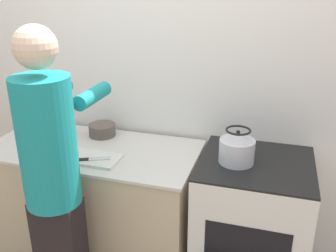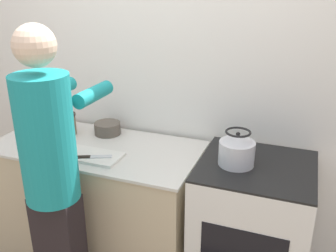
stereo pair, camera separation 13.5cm
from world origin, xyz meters
name	(u,v)px [view 2 (the right image)]	position (x,y,z in m)	size (l,w,h in m)	color
wall_back	(165,75)	(0.00, 0.71, 1.30)	(8.00, 0.05, 2.60)	white
counter	(100,203)	(-0.34, 0.32, 0.44)	(1.38, 0.66, 0.88)	#C6B28E
oven	(250,234)	(0.70, 0.31, 0.47)	(0.64, 0.62, 0.94)	silver
person	(52,173)	(-0.30, -0.19, 0.95)	(0.32, 0.57, 1.72)	black
cutting_board	(90,156)	(-0.29, 0.16, 0.89)	(0.39, 0.20, 0.02)	silver
knife	(93,157)	(-0.25, 0.14, 0.90)	(0.20, 0.11, 0.01)	silver
kettle	(237,151)	(0.59, 0.27, 1.02)	(0.20, 0.20, 0.20)	silver
bowl_prep	(107,128)	(-0.37, 0.53, 0.92)	(0.18, 0.18, 0.08)	brown
canister_jar	(65,124)	(-0.64, 0.42, 0.96)	(0.15, 0.15, 0.15)	#756047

